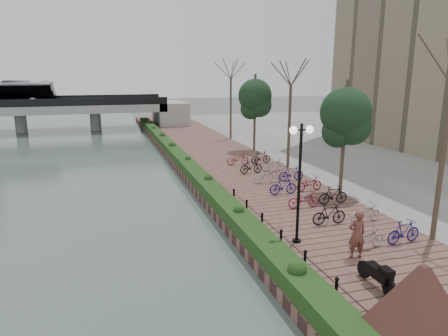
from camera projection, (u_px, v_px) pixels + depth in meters
name	position (u px, v px, depth m)	size (l,w,h in m)	color
ground	(280.00, 305.00, 12.98)	(220.00, 220.00, 0.00)	#59595B
promenade	(231.00, 169.00, 30.34)	(8.00, 75.00, 0.50)	brown
inland_pavement	(405.00, 156.00, 34.88)	(24.00, 75.00, 0.50)	slate
hedge	(181.00, 158.00, 31.57)	(1.10, 56.00, 0.60)	#1E3613
chain_fence	(292.00, 250.00, 15.04)	(0.10, 14.10, 0.70)	black
granite_monument	(419.00, 310.00, 9.72)	(4.57, 4.57, 2.38)	#44221D
lamppost	(300.00, 158.00, 15.78)	(1.02, 0.32, 4.94)	black
motorcycle	(376.00, 273.00, 12.98)	(0.50, 1.62, 1.01)	black
pedestrian	(357.00, 234.00, 14.98)	(0.69, 0.45, 1.89)	brown
bicycle_parking	(296.00, 185.00, 23.38)	(2.40, 17.32, 1.00)	#A7A5AA
street_trees	(312.00, 130.00, 26.20)	(3.20, 37.12, 6.80)	#3E3224
bridge	(17.00, 106.00, 49.75)	(36.00, 10.77, 6.50)	gray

